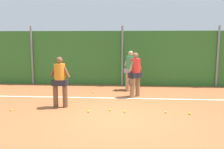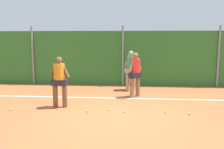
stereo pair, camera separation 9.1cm
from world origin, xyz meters
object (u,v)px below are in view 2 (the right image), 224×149
object	(u,v)px
tennis_ball_3	(93,92)
player_foreground_near	(60,79)
tennis_ball_0	(189,114)
tennis_ball_8	(88,111)
tennis_ball_2	(165,112)
tennis_ball_6	(109,110)
tennis_ball_7	(11,110)
player_backcourt_far	(131,68)
player_midcourt	(135,72)
tennis_ball_4	(124,112)

from	to	relation	value
tennis_ball_3	player_foreground_near	bearing A→B (deg)	-109.22
tennis_ball_0	tennis_ball_8	distance (m)	3.13
tennis_ball_2	tennis_ball_8	xyz separation A→B (m)	(-2.42, -0.09, 0.00)
tennis_ball_6	tennis_ball_7	world-z (taller)	same
player_foreground_near	player_backcourt_far	distance (m)	3.81
tennis_ball_7	tennis_ball_3	bearing A→B (deg)	51.15
player_midcourt	tennis_ball_6	world-z (taller)	player_midcourt
tennis_ball_0	tennis_ball_7	xyz separation A→B (m)	(-5.64, -0.02, 0.00)
player_foreground_near	tennis_ball_0	distance (m)	4.31
tennis_ball_8	player_midcourt	bearing A→B (deg)	55.73
player_backcourt_far	tennis_ball_0	world-z (taller)	player_backcourt_far
player_midcourt	tennis_ball_2	distance (m)	2.49
tennis_ball_6	tennis_ball_7	distance (m)	3.18
player_backcourt_far	tennis_ball_7	bearing A→B (deg)	-96.39
player_midcourt	tennis_ball_6	distance (m)	2.36
player_foreground_near	tennis_ball_6	bearing A→B (deg)	-7.22
tennis_ball_7	tennis_ball_8	world-z (taller)	same
player_backcourt_far	tennis_ball_3	xyz separation A→B (m)	(-1.60, -0.78, -0.96)
player_midcourt	tennis_ball_2	size ratio (longest dim) A/B	26.80
tennis_ball_0	tennis_ball_4	world-z (taller)	same
player_backcourt_far	tennis_ball_4	size ratio (longest dim) A/B	26.89
player_foreground_near	tennis_ball_0	xyz separation A→B (m)	(4.18, -0.54, -0.93)
player_foreground_near	tennis_ball_8	xyz separation A→B (m)	(1.05, -0.53, -0.93)
tennis_ball_3	tennis_ball_2	bearing A→B (deg)	-44.53
tennis_ball_0	player_midcourt	bearing A→B (deg)	126.42
player_foreground_near	player_midcourt	bearing A→B (deg)	36.65
player_foreground_near	tennis_ball_7	size ratio (longest dim) A/B	25.84
tennis_ball_2	tennis_ball_3	distance (m)	3.78
tennis_ball_0	tennis_ball_6	distance (m)	2.48
player_foreground_near	tennis_ball_6	xyz separation A→B (m)	(1.71, -0.32, -0.93)
tennis_ball_2	tennis_ball_3	world-z (taller)	same
player_foreground_near	tennis_ball_4	world-z (taller)	player_foreground_near
tennis_ball_3	tennis_ball_7	world-z (taller)	same
player_midcourt	tennis_ball_6	xyz separation A→B (m)	(-0.84, -1.99, -0.96)
player_backcourt_far	tennis_ball_0	bearing A→B (deg)	-22.07
tennis_ball_0	tennis_ball_6	xyz separation A→B (m)	(-2.47, 0.22, 0.00)
tennis_ball_4	tennis_ball_8	size ratio (longest dim) A/B	1.00
tennis_ball_4	tennis_ball_7	bearing A→B (deg)	-178.66
player_midcourt	tennis_ball_4	world-z (taller)	player_midcourt
player_backcourt_far	tennis_ball_4	distance (m)	3.60
player_midcourt	tennis_ball_8	world-z (taller)	player_midcourt
tennis_ball_3	tennis_ball_7	xyz separation A→B (m)	(-2.23, -2.77, 0.00)
player_backcourt_far	tennis_ball_0	distance (m)	4.08
tennis_ball_0	tennis_ball_8	xyz separation A→B (m)	(-3.13, 0.01, 0.00)
tennis_ball_7	player_backcourt_far	bearing A→B (deg)	42.84
player_foreground_near	player_backcourt_far	world-z (taller)	player_backcourt_far
tennis_ball_4	tennis_ball_8	world-z (taller)	same
player_backcourt_far	tennis_ball_7	world-z (taller)	player_backcourt_far
tennis_ball_8	tennis_ball_4	bearing A→B (deg)	2.62
tennis_ball_4	player_foreground_near	bearing A→B (deg)	167.71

